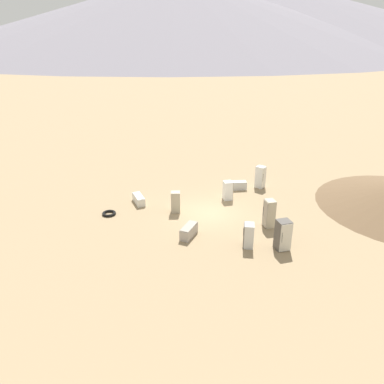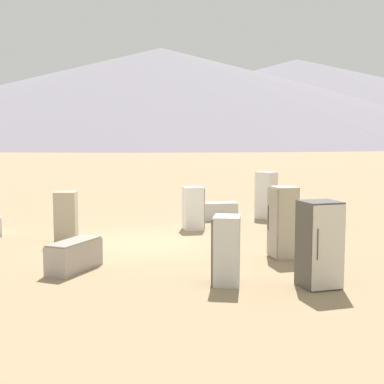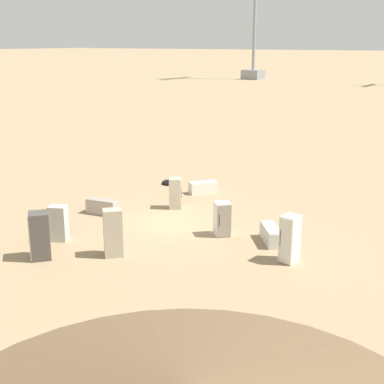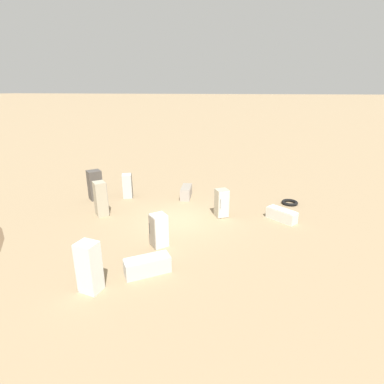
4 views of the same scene
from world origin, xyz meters
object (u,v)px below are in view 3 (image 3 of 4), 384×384
at_px(discarded_fridge_4, 290,239).
at_px(discarded_fridge_5, 113,233).
at_px(discarded_fridge_2, 222,219).
at_px(discarded_fridge_6, 59,223).
at_px(discarded_fridge_0, 203,187).
at_px(discarded_fridge_8, 175,193).
at_px(power_pylon_2, 254,30).
at_px(scrap_tire, 170,183).
at_px(discarded_fridge_7, 40,236).
at_px(discarded_fridge_3, 271,235).
at_px(discarded_fridge_1, 103,207).

distance_m(discarded_fridge_4, discarded_fridge_5, 6.81).
relative_size(discarded_fridge_2, discarded_fridge_6, 0.98).
distance_m(discarded_fridge_0, discarded_fridge_8, 3.24).
xyz_separation_m(power_pylon_2, scrap_tire, (84.59, 37.00, -10.48)).
xyz_separation_m(discarded_fridge_2, discarded_fridge_7, (6.07, -4.62, 0.19)).
height_order(discarded_fridge_6, scrap_tire, discarded_fridge_6).
xyz_separation_m(discarded_fridge_2, scrap_tire, (-5.84, -6.88, -0.65)).
relative_size(power_pylon_2, discarded_fridge_2, 22.97).
bearing_deg(discarded_fridge_6, discarded_fridge_7, -89.72).
distance_m(power_pylon_2, discarded_fridge_7, 104.63).
distance_m(discarded_fridge_3, discarded_fridge_8, 6.36).
relative_size(discarded_fridge_6, discarded_fridge_8, 0.98).
relative_size(discarded_fridge_2, scrap_tire, 1.53).
distance_m(discarded_fridge_1, discarded_fridge_8, 3.67).
bearing_deg(scrap_tire, power_pylon_2, -156.38).
height_order(discarded_fridge_1, discarded_fridge_5, discarded_fridge_5).
relative_size(discarded_fridge_0, scrap_tire, 1.71).
relative_size(discarded_fridge_2, discarded_fridge_5, 0.78).
height_order(power_pylon_2, discarded_fridge_2, power_pylon_2).
bearing_deg(discarded_fridge_0, discarded_fridge_2, -16.99).
xyz_separation_m(power_pylon_2, discarded_fridge_1, (91.02, 37.51, -10.21)).
bearing_deg(power_pylon_2, discarded_fridge_1, 22.40).
relative_size(discarded_fridge_8, scrap_tire, 1.60).
bearing_deg(discarded_fridge_3, discarded_fridge_6, 172.93).
distance_m(discarded_fridge_0, scrap_tire, 2.70).
bearing_deg(discarded_fridge_4, scrap_tire, -26.01).
xyz_separation_m(discarded_fridge_1, discarded_fridge_2, (-0.59, 6.37, 0.38)).
bearing_deg(discarded_fridge_6, discarded_fridge_1, 78.09).
bearing_deg(scrap_tire, discarded_fridge_3, 58.74).
height_order(discarded_fridge_0, discarded_fridge_1, discarded_fridge_1).
bearing_deg(discarded_fridge_0, scrap_tire, -156.96).
bearing_deg(discarded_fridge_8, discarded_fridge_7, -39.08).
bearing_deg(discarded_fridge_6, power_pylon_2, 86.61).
relative_size(discarded_fridge_5, scrap_tire, 1.97).
bearing_deg(discarded_fridge_0, power_pylon_2, 149.35).
bearing_deg(discarded_fridge_1, discarded_fridge_5, 37.48).
height_order(discarded_fridge_1, discarded_fridge_4, discarded_fridge_4).
distance_m(discarded_fridge_4, discarded_fridge_6, 9.61).
relative_size(discarded_fridge_7, scrap_tire, 1.92).
relative_size(power_pylon_2, discarded_fridge_3, 19.83).
xyz_separation_m(power_pylon_2, discarded_fridge_0, (85.12, 39.64, -10.26)).
height_order(power_pylon_2, discarded_fridge_0, power_pylon_2).
height_order(discarded_fridge_1, scrap_tire, discarded_fridge_1).
bearing_deg(discarded_fridge_1, discarded_fridge_6, 4.45).
distance_m(discarded_fridge_2, discarded_fridge_5, 4.96).
bearing_deg(power_pylon_2, discarded_fridge_0, 24.97).
bearing_deg(discarded_fridge_2, discarded_fridge_4, 116.48).
bearing_deg(discarded_fridge_3, power_pylon_2, 78.77).
bearing_deg(scrap_tire, discarded_fridge_5, 23.66).
height_order(power_pylon_2, discarded_fridge_3, power_pylon_2).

